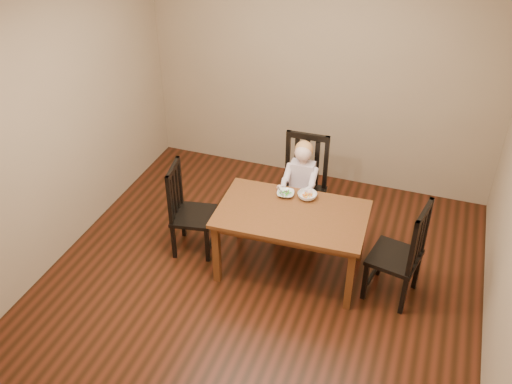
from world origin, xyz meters
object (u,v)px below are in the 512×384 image
(dining_table, at_px, (292,220))
(chair_right, at_px, (401,254))
(chair_left, at_px, (188,211))
(toddler, at_px, (302,179))
(bowl_veg, at_px, (307,196))
(bowl_peas, at_px, (286,194))
(chair_child, at_px, (302,188))

(dining_table, height_order, chair_right, chair_right)
(chair_left, height_order, chair_right, chair_right)
(toddler, bearing_deg, bowl_veg, 111.19)
(bowl_veg, bearing_deg, dining_table, -104.27)
(chair_left, bearing_deg, dining_table, 80.22)
(toddler, height_order, bowl_veg, toddler)
(chair_right, distance_m, bowl_veg, 1.01)
(toddler, xyz_separation_m, bowl_veg, (0.15, -0.35, 0.06))
(bowl_peas, bearing_deg, chair_child, 82.99)
(chair_left, relative_size, bowl_veg, 5.23)
(chair_child, xyz_separation_m, bowl_peas, (-0.05, -0.43, 0.19))
(chair_left, distance_m, bowl_veg, 1.17)
(dining_table, distance_m, toddler, 0.63)
(dining_table, xyz_separation_m, bowl_peas, (-0.14, 0.24, 0.10))
(bowl_peas, bearing_deg, chair_right, -12.55)
(dining_table, bearing_deg, chair_left, -179.12)
(chair_child, distance_m, bowl_veg, 0.48)
(chair_left, bearing_deg, chair_right, 79.42)
(chair_left, xyz_separation_m, bowl_veg, (1.11, 0.28, 0.25))
(chair_child, xyz_separation_m, bowl_veg, (0.15, -0.41, 0.20))
(chair_child, distance_m, chair_left, 1.18)
(dining_table, distance_m, bowl_veg, 0.30)
(chair_child, relative_size, chair_right, 1.05)
(dining_table, relative_size, toddler, 2.56)
(dining_table, xyz_separation_m, chair_left, (-1.04, -0.02, -0.14))
(chair_child, height_order, toddler, chair_child)
(chair_child, height_order, chair_right, chair_child)
(toddler, bearing_deg, dining_table, 95.61)
(toddler, distance_m, bowl_veg, 0.39)
(chair_child, bearing_deg, chair_right, 145.92)
(toddler, bearing_deg, chair_child, -90.00)
(chair_left, xyz_separation_m, chair_right, (2.05, 0.00, 0.03))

